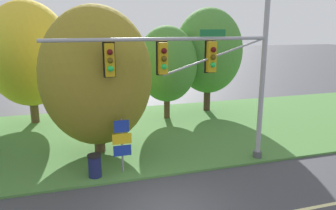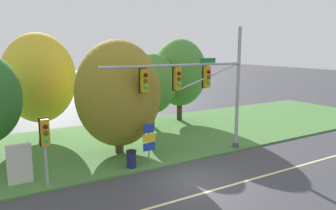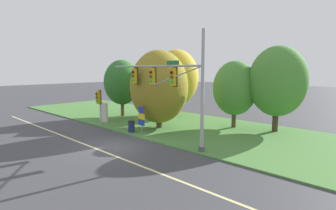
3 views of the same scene
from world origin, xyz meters
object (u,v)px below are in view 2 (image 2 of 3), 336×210
object	(u,v)px
tree_behind_signpost	(118,93)
trash_bin	(131,159)
info_kiosk	(20,164)
pedestrian_signal_near_kerb	(45,137)
route_sign_post	(149,140)
traffic_signal_mast	(202,83)
tree_tall_centre	(180,73)
tree_mid_verge	(152,84)
tree_left_of_mast	(39,78)

from	to	relation	value
tree_behind_signpost	trash_bin	bearing A→B (deg)	-99.60
info_kiosk	pedestrian_signal_near_kerb	bearing A→B (deg)	-47.76
route_sign_post	tree_behind_signpost	bearing A→B (deg)	104.10
route_sign_post	info_kiosk	distance (m)	6.57
trash_bin	traffic_signal_mast	bearing A→B (deg)	-2.30
traffic_signal_mast	pedestrian_signal_near_kerb	distance (m)	9.05
traffic_signal_mast	route_sign_post	size ratio (longest dim) A/B	4.05
tree_behind_signpost	tree_tall_centre	world-z (taller)	tree_tall_centre
tree_tall_centre	trash_bin	bearing A→B (deg)	-135.33
tree_mid_verge	traffic_signal_mast	bearing A→B (deg)	-95.78
tree_left_of_mast	tree_behind_signpost	distance (m)	6.98
traffic_signal_mast	tree_mid_verge	size ratio (longest dim) A/B	1.56
tree_left_of_mast	info_kiosk	xyz separation A→B (m)	(-2.46, -8.03, -3.28)
traffic_signal_mast	trash_bin	world-z (taller)	traffic_signal_mast
traffic_signal_mast	tree_tall_centre	world-z (taller)	traffic_signal_mast
route_sign_post	tree_tall_centre	world-z (taller)	tree_tall_centre
route_sign_post	trash_bin	xyz separation A→B (m)	(-1.14, -0.12, -0.86)
tree_tall_centre	trash_bin	size ratio (longest dim) A/B	7.62
route_sign_post	trash_bin	size ratio (longest dim) A/B	2.44
tree_tall_centre	info_kiosk	world-z (taller)	tree_tall_centre
tree_behind_signpost	tree_tall_centre	distance (m)	9.88
tree_mid_verge	info_kiosk	xyz separation A→B (m)	(-10.64, -6.60, -2.56)
pedestrian_signal_near_kerb	tree_mid_verge	size ratio (longest dim) A/B	0.55
tree_tall_centre	info_kiosk	size ratio (longest dim) A/B	3.73
pedestrian_signal_near_kerb	trash_bin	distance (m)	4.76
tree_left_of_mast	tree_mid_verge	xyz separation A→B (m)	(8.18, -1.43, -0.72)
trash_bin	route_sign_post	bearing A→B (deg)	5.99
pedestrian_signal_near_kerb	tree_tall_centre	distance (m)	15.69
pedestrian_signal_near_kerb	tree_tall_centre	size ratio (longest dim) A/B	0.46
tree_behind_signpost	trash_bin	size ratio (longest dim) A/B	7.35
pedestrian_signal_near_kerb	route_sign_post	bearing A→B (deg)	4.50
traffic_signal_mast	tree_mid_verge	bearing A→B (deg)	84.22
tree_mid_verge	trash_bin	xyz separation A→B (m)	(-5.26, -7.42, -3.03)
tree_behind_signpost	tree_tall_centre	size ratio (longest dim) A/B	0.96
tree_left_of_mast	info_kiosk	bearing A→B (deg)	-107.04
tree_left_of_mast	tree_tall_centre	bearing A→B (deg)	-2.03
route_sign_post	trash_bin	world-z (taller)	route_sign_post
tree_left_of_mast	trash_bin	xyz separation A→B (m)	(2.92, -8.85, -3.76)
pedestrian_signal_near_kerb	trash_bin	bearing A→B (deg)	4.10
info_kiosk	tree_tall_centre	bearing A→B (deg)	28.70
tree_behind_signpost	info_kiosk	world-z (taller)	tree_behind_signpost
tree_tall_centre	pedestrian_signal_near_kerb	bearing A→B (deg)	-145.81
tree_tall_centre	route_sign_post	bearing A→B (deg)	-131.65
pedestrian_signal_near_kerb	info_kiosk	bearing A→B (deg)	132.24
tree_behind_signpost	tree_tall_centre	bearing A→B (deg)	35.05
info_kiosk	tree_mid_verge	bearing A→B (deg)	31.80
traffic_signal_mast	tree_left_of_mast	distance (m)	11.68
tree_mid_verge	tree_left_of_mast	bearing A→B (deg)	170.06
tree_left_of_mast	trash_bin	distance (m)	10.05
tree_left_of_mast	trash_bin	bearing A→B (deg)	-71.76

